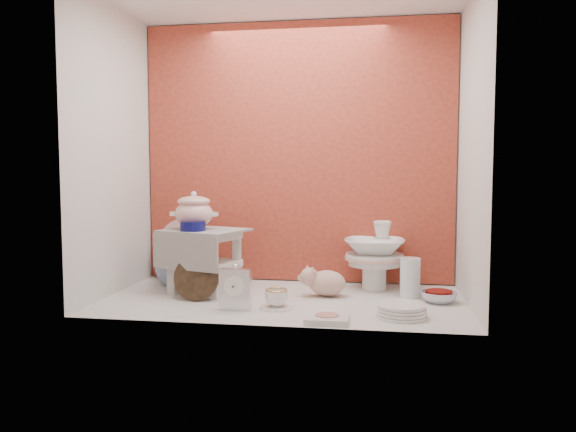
# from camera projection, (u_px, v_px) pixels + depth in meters

# --- Properties ---
(ground) EXTENTS (1.80, 1.80, 0.00)m
(ground) POSITION_uv_depth(u_px,v_px,m) (283.00, 299.00, 2.88)
(ground) COLOR silver
(ground) RESTS_ON ground
(niche_shell) EXTENTS (1.86, 1.03, 1.53)m
(niche_shell) POSITION_uv_depth(u_px,v_px,m) (289.00, 116.00, 2.99)
(niche_shell) COLOR #AF482B
(niche_shell) RESTS_ON ground
(step_stool) EXTENTS (0.48, 0.45, 0.34)m
(step_stool) POSITION_uv_depth(u_px,v_px,m) (205.00, 261.00, 3.03)
(step_stool) COLOR silver
(step_stool) RESTS_ON ground
(soup_tureen) EXTENTS (0.27, 0.27, 0.20)m
(soup_tureen) POSITION_uv_depth(u_px,v_px,m) (194.00, 210.00, 3.02)
(soup_tureen) COLOR white
(soup_tureen) RESTS_ON step_stool
(cobalt_bowl) EXTENTS (0.15, 0.15, 0.05)m
(cobalt_bowl) POSITION_uv_depth(u_px,v_px,m) (193.00, 226.00, 2.95)
(cobalt_bowl) COLOR #0A0C50
(cobalt_bowl) RESTS_ON step_stool
(floral_platter) EXTENTS (0.40, 0.27, 0.36)m
(floral_platter) POSITION_uv_depth(u_px,v_px,m) (178.00, 250.00, 3.35)
(floral_platter) COLOR silver
(floral_platter) RESTS_ON ground
(blue_white_vase) EXTENTS (0.28, 0.28, 0.25)m
(blue_white_vase) POSITION_uv_depth(u_px,v_px,m) (176.00, 263.00, 3.24)
(blue_white_vase) COLOR silver
(blue_white_vase) RESTS_ON ground
(lacquer_tray) EXTENTS (0.24, 0.10, 0.23)m
(lacquer_tray) POSITION_uv_depth(u_px,v_px,m) (197.00, 277.00, 2.86)
(lacquer_tray) COLOR black
(lacquer_tray) RESTS_ON ground
(mantel_clock) EXTENTS (0.15, 0.05, 0.21)m
(mantel_clock) POSITION_uv_depth(u_px,v_px,m) (235.00, 287.00, 2.66)
(mantel_clock) COLOR silver
(mantel_clock) RESTS_ON ground
(plush_pig) EXTENTS (0.27, 0.21, 0.15)m
(plush_pig) POSITION_uv_depth(u_px,v_px,m) (327.00, 283.00, 2.94)
(plush_pig) COLOR #C89F8D
(plush_pig) RESTS_ON ground
(teacup_saucer) EXTENTS (0.20, 0.20, 0.01)m
(teacup_saucer) POSITION_uv_depth(u_px,v_px,m) (276.00, 307.00, 2.69)
(teacup_saucer) COLOR white
(teacup_saucer) RESTS_ON ground
(gold_rim_teacup) EXTENTS (0.14, 0.14, 0.09)m
(gold_rim_teacup) POSITION_uv_depth(u_px,v_px,m) (276.00, 297.00, 2.68)
(gold_rim_teacup) COLOR white
(gold_rim_teacup) RESTS_ON teacup_saucer
(lattice_dish) EXTENTS (0.19, 0.19, 0.03)m
(lattice_dish) POSITION_uv_depth(u_px,v_px,m) (327.00, 318.00, 2.46)
(lattice_dish) COLOR white
(lattice_dish) RESTS_ON ground
(dinner_plate_stack) EXTENTS (0.23, 0.23, 0.06)m
(dinner_plate_stack) POSITION_uv_depth(u_px,v_px,m) (402.00, 311.00, 2.53)
(dinner_plate_stack) COLOR white
(dinner_plate_stack) RESTS_ON ground
(crystal_bowl) EXTENTS (0.23, 0.23, 0.05)m
(crystal_bowl) POSITION_uv_depth(u_px,v_px,m) (439.00, 297.00, 2.81)
(crystal_bowl) COLOR silver
(crystal_bowl) RESTS_ON ground
(clear_glass_vase) EXTENTS (0.13, 0.13, 0.20)m
(clear_glass_vase) POSITION_uv_depth(u_px,v_px,m) (410.00, 278.00, 2.92)
(clear_glass_vase) COLOR silver
(clear_glass_vase) RESTS_ON ground
(porcelain_tower) EXTENTS (0.43, 0.43, 0.38)m
(porcelain_tower) POSITION_uv_depth(u_px,v_px,m) (374.00, 255.00, 3.12)
(porcelain_tower) COLOR white
(porcelain_tower) RESTS_ON ground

